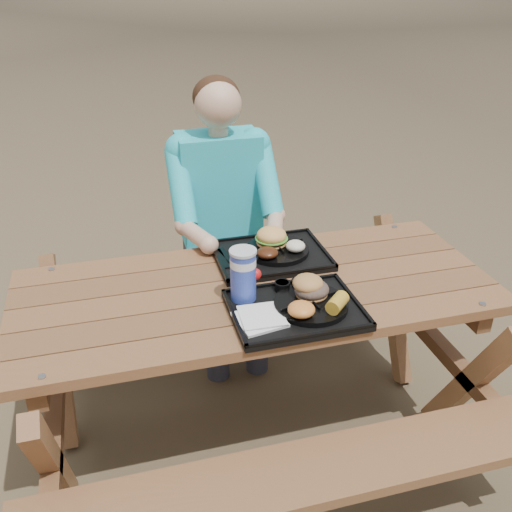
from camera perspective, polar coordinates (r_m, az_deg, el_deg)
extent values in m
plane|color=#999999|center=(2.62, 0.00, -17.22)|extent=(60.00, 60.00, 0.00)
cube|color=black|center=(2.00, 3.95, -5.48)|extent=(0.45, 0.35, 0.02)
cube|color=black|center=(2.34, 1.50, -0.02)|extent=(0.45, 0.35, 0.02)
cylinder|color=black|center=(2.00, 5.51, -4.83)|extent=(0.26, 0.26, 0.02)
cylinder|color=black|center=(2.35, 2.14, 0.61)|extent=(0.26, 0.26, 0.02)
cube|color=white|center=(1.92, 0.37, -6.28)|extent=(0.18, 0.18, 0.02)
cylinder|color=#152EA2|center=(2.00, -1.29, -2.00)|extent=(0.09, 0.09, 0.18)
cylinder|color=#340E05|center=(2.08, 2.64, -3.03)|extent=(0.06, 0.06, 0.03)
cylinder|color=yellow|center=(2.10, 4.28, -2.83)|extent=(0.05, 0.05, 0.03)
ellipsoid|color=orange|center=(1.91, 4.56, -5.34)|extent=(0.09, 0.09, 0.05)
cube|color=black|center=(2.31, -2.88, -0.07)|extent=(0.06, 0.17, 0.01)
ellipsoid|color=#431E0D|center=(2.26, 1.15, 0.33)|extent=(0.09, 0.09, 0.04)
ellipsoid|color=#F0E9CB|center=(2.31, 3.97, 1.00)|extent=(0.08, 0.08, 0.04)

